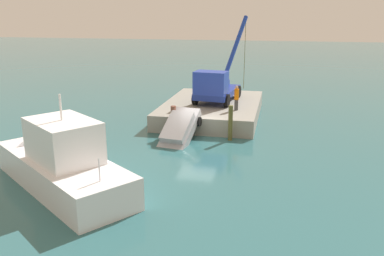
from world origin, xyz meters
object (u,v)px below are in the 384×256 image
object	(u,v)px
dock_worker	(236,98)
salvaged_car	(178,133)
moored_yacht	(52,166)
crane_truck	(216,86)

from	to	relation	value
dock_worker	salvaged_car	xyz separation A→B (m)	(4.75, -3.25, -1.50)
moored_yacht	dock_worker	bearing A→B (deg)	146.86
dock_worker	salvaged_car	bearing A→B (deg)	-34.37
salvaged_car	dock_worker	bearing A→B (deg)	145.63
salvaged_car	moored_yacht	size ratio (longest dim) A/B	0.42
crane_truck	moored_yacht	size ratio (longest dim) A/B	0.83
crane_truck	dock_worker	xyz separation A→B (m)	(2.31, 1.88, -0.44)
crane_truck	salvaged_car	world-z (taller)	crane_truck
crane_truck	dock_worker	world-z (taller)	crane_truck
salvaged_car	moored_yacht	bearing A→B (deg)	-32.32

